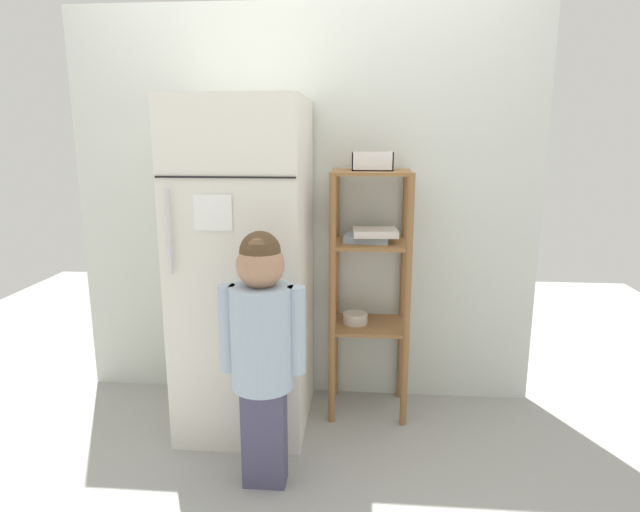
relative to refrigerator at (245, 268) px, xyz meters
The scene contains 6 objects.
ground_plane 0.87m from the refrigerator, ahead, with size 6.00×6.00×0.00m, color #999993.
kitchen_wall_back 0.51m from the refrigerator, 54.66° to the left, with size 2.56×0.03×2.16m, color silver.
refrigerator is the anchor object (origin of this frame).
child_standing 0.59m from the refrigerator, 70.91° to the right, with size 0.36×0.26×1.11m.
pantry_shelf_unit 0.64m from the refrigerator, 14.27° to the left, with size 0.41×0.35×1.31m.
fruit_bin 0.83m from the refrigerator, 15.08° to the left, with size 0.20×0.16×0.09m.
Camera 1 is at (0.34, -2.58, 1.47)m, focal length 30.38 mm.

